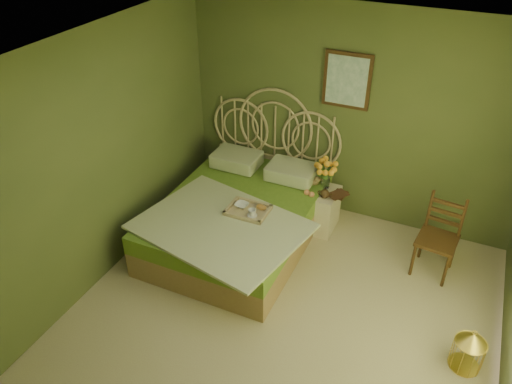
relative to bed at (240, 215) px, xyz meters
The scene contains 13 objects.
floor 1.55m from the bed, 51.84° to the right, with size 4.50×4.50×0.00m, color #C2B68C.
ceiling 2.73m from the bed, 51.84° to the right, with size 4.50×4.50×0.00m, color silver.
wall_back 1.72m from the bed, 48.40° to the left, with size 4.00×4.00×0.00m, color #5D6635.
wall_left 1.87m from the bed, 131.67° to the right, with size 4.50×4.50×0.00m, color #5D6635.
wall_art 1.95m from the bed, 50.35° to the left, with size 0.54×0.04×0.64m.
bed is the anchor object (origin of this frame).
nightstand 0.97m from the bed, 38.34° to the left, with size 0.47×0.48×0.95m.
chair 2.22m from the bed, 10.46° to the left, with size 0.44×0.44×0.91m.
birdcage 2.77m from the bed, 17.54° to the right, with size 0.27×0.27×0.41m.
book_lower 1.13m from the bed, 32.99° to the left, with size 0.16×0.21×0.02m, color #381E0F.
book_upper 1.13m from the bed, 32.99° to the left, with size 0.17×0.23×0.02m, color #472819.
cereal_bowl 0.33m from the bed, 56.76° to the right, with size 0.15×0.15×0.04m, color white.
coffee_cup 0.49m from the bed, 43.37° to the right, with size 0.09×0.09×0.08m, color white.
Camera 1 is at (1.20, -3.04, 3.77)m, focal length 35.00 mm.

